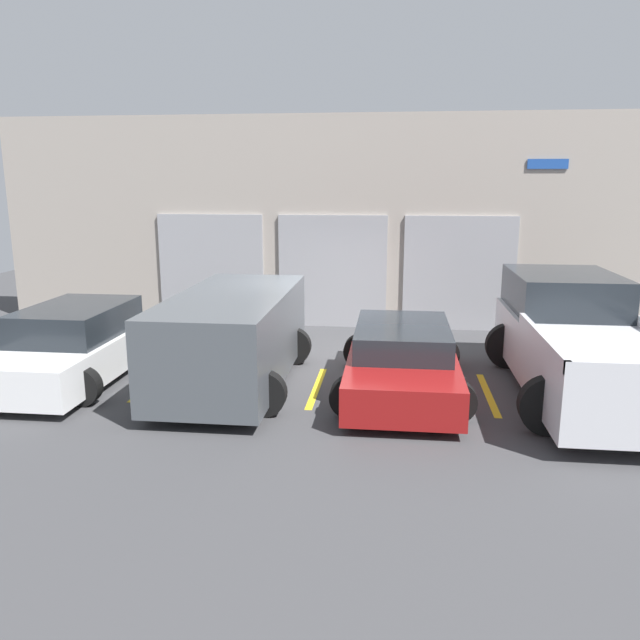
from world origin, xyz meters
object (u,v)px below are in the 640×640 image
(sedan_side, at_px, (402,360))
(sedan_white, at_px, (76,345))
(van_right, at_px, (233,336))
(pickup_truck, at_px, (577,342))

(sedan_side, bearing_deg, sedan_white, 179.97)
(sedan_white, bearing_deg, van_right, -0.47)
(sedan_white, height_order, sedan_side, sedan_white)
(sedan_white, distance_m, van_right, 2.94)
(sedan_side, bearing_deg, van_right, -179.58)
(sedan_white, xyz_separation_m, sedan_side, (5.85, -0.00, -0.07))
(sedan_white, bearing_deg, sedan_side, -0.03)
(sedan_side, bearing_deg, pickup_truck, 5.52)
(pickup_truck, height_order, van_right, pickup_truck)
(sedan_white, relative_size, sedan_side, 0.99)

